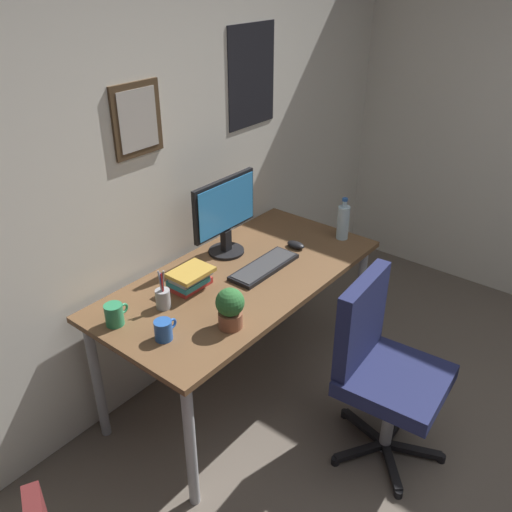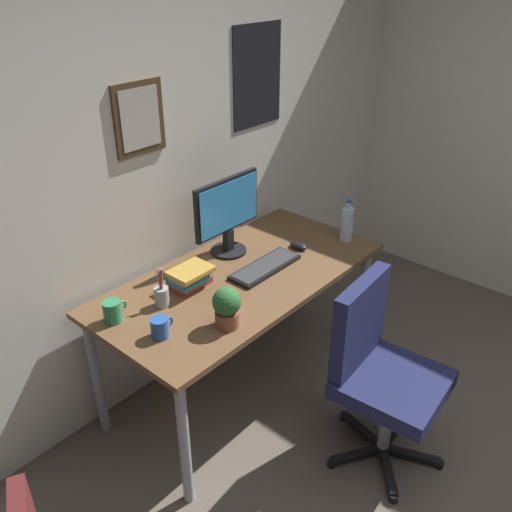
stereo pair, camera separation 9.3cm
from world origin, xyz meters
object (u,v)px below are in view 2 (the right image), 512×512
Objects in this scene: keyboard at (265,267)px; computer_mouse at (298,246)px; coffee_mug_far at (160,327)px; potted_plant at (227,306)px; office_chair at (379,366)px; pen_cup at (162,296)px; coffee_mug_near at (113,311)px; water_bottle at (347,223)px; book_stack_left at (190,277)px; monitor at (227,213)px.

computer_mouse reaches higher than keyboard.
potted_plant is (0.25, -0.17, 0.06)m from coffee_mug_far.
coffee_mug_far is (-1.04, -0.04, 0.03)m from computer_mouse.
office_chair is 8.15× the size of coffee_mug_far.
office_chair reaches higher than computer_mouse.
office_chair is 0.78m from keyboard.
keyboard is 2.15× the size of pen_cup.
coffee_mug_near reaches higher than coffee_mug_far.
computer_mouse is 0.89m from pen_cup.
keyboard is 0.59m from water_bottle.
book_stack_left is (0.20, 0.02, 0.00)m from pen_cup.
pen_cup reaches higher than coffee_mug_far.
computer_mouse is (0.34, 0.74, 0.24)m from office_chair.
water_bottle is 1.07m from potted_plant.
potted_plant is at bearing -176.68° from water_bottle.
pen_cup is (-0.59, -0.13, -0.19)m from monitor.
water_bottle reaches higher than keyboard.
coffee_mug_near is 0.56× the size of book_stack_left.
pen_cup is at bearing 103.84° from potted_plant.
coffee_mug_near is (-0.81, 0.22, 0.04)m from keyboard.
coffee_mug_near is (-1.11, 0.21, 0.03)m from computer_mouse.
water_bottle is (0.61, 0.60, 0.33)m from office_chair.
monitor is at bearing 87.50° from keyboard.
coffee_mug_far is 0.60× the size of potted_plant.
coffee_mug_far reaches higher than computer_mouse.
computer_mouse is 0.56× the size of potted_plant.
potted_plant is at bearing -136.76° from monitor.
computer_mouse is 0.83m from potted_plant.
water_bottle is at bearing -27.67° from computer_mouse.
pen_cup is at bearing 166.18° from water_bottle.
office_chair is 0.92m from water_bottle.
potted_plant is 0.90× the size of book_stack_left.
pen_cup is (0.16, 0.18, 0.01)m from coffee_mug_far.
computer_mouse is at bearing -43.70° from monitor.
computer_mouse is 1.13m from coffee_mug_near.
computer_mouse is at bearing 14.35° from potted_plant.
computer_mouse is (0.29, -0.27, -0.22)m from monitor.
pen_cup reaches higher than book_stack_left.
potted_plant reaches higher than coffee_mug_near.
potted_plant is at bearing -158.41° from keyboard.
keyboard is 1.70× the size of water_bottle.
coffee_mug_near is 0.61× the size of pen_cup.
monitor is 0.84m from coffee_mug_far.
keyboard is 3.91× the size of computer_mouse.
office_chair is at bearing -69.36° from book_stack_left.
computer_mouse is at bearing 1.40° from keyboard.
keyboard is 0.42m from book_stack_left.
computer_mouse is 0.55× the size of pen_cup.
office_chair is 1.07m from pen_cup.
monitor is at bearing 43.24° from potted_plant.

